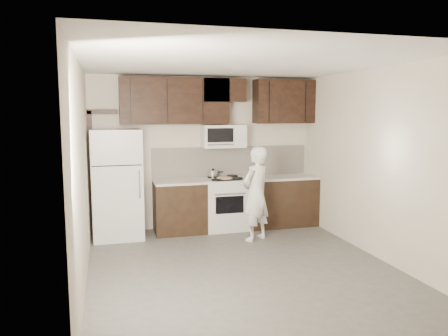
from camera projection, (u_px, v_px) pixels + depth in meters
name	position (u px, v px, depth m)	size (l,w,h in m)	color
floor	(242.00, 267.00, 5.88)	(4.50, 4.50, 0.00)	#4D4B48
back_wall	(204.00, 153.00, 7.85)	(4.00, 4.00, 0.00)	#C0B4A3
ceiling	(243.00, 63.00, 5.53)	(4.50, 4.50, 0.00)	white
counter_run	(241.00, 203.00, 7.83)	(2.95, 0.64, 0.91)	black
stove	(225.00, 203.00, 7.75)	(0.76, 0.66, 0.94)	silver
backsplash	(231.00, 161.00, 8.00)	(2.90, 0.02, 0.54)	silver
upper_cabinets	(218.00, 100.00, 7.62)	(3.48, 0.35, 0.78)	black
microwave	(223.00, 136.00, 7.71)	(0.76, 0.42, 0.40)	silver
refrigerator	(117.00, 184.00, 7.17)	(0.80, 0.76, 1.80)	silver
door_trim	(94.00, 162.00, 7.33)	(0.50, 0.08, 2.12)	black
saucepan	(213.00, 174.00, 7.78)	(0.29, 0.18, 0.17)	silver
baking_tray	(225.00, 179.00, 7.56)	(0.40, 0.30, 0.02)	black
pizza	(225.00, 178.00, 7.56)	(0.27, 0.27, 0.02)	beige
person	(256.00, 194.00, 7.04)	(0.56, 0.37, 1.53)	silver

